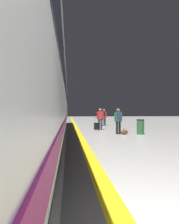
# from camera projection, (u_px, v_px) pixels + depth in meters

# --- Properties ---
(safety_line_strip) EXTENTS (0.36, 80.00, 0.01)m
(safety_line_strip) POSITION_uv_depth(u_px,v_px,m) (81.00, 138.00, 10.84)
(safety_line_strip) COLOR yellow
(safety_line_strip) RESTS_ON ground
(tactile_edge_band) EXTENTS (0.73, 80.00, 0.01)m
(tactile_edge_band) POSITION_uv_depth(u_px,v_px,m) (73.00, 138.00, 10.80)
(tactile_edge_band) COLOR slate
(tactile_edge_band) RESTS_ON ground
(high_speed_train) EXTENTS (2.94, 34.19, 4.97)m
(high_speed_train) POSITION_uv_depth(u_px,v_px,m) (29.00, 84.00, 8.37)
(high_speed_train) COLOR #38383D
(high_speed_train) RESTS_ON ground
(passenger_near) EXTENTS (0.50, 0.34, 1.62)m
(passenger_near) POSITION_uv_depth(u_px,v_px,m) (118.00, 118.00, 12.63)
(passenger_near) COLOR black
(passenger_near) RESTS_ON ground
(duffel_bag_near) EXTENTS (0.44, 0.26, 0.36)m
(duffel_bag_near) POSITION_uv_depth(u_px,v_px,m) (124.00, 132.00, 12.47)
(duffel_bag_near) COLOR brown
(duffel_bag_near) RESTS_ON ground
(passenger_mid) EXTENTS (0.52, 0.22, 1.68)m
(passenger_mid) POSITION_uv_depth(u_px,v_px,m) (100.00, 117.00, 15.71)
(passenger_mid) COLOR #383842
(passenger_mid) RESTS_ON ground
(suitcase_mid) EXTENTS (0.43, 0.33, 0.95)m
(suitcase_mid) POSITION_uv_depth(u_px,v_px,m) (97.00, 126.00, 15.35)
(suitcase_mid) COLOR black
(suitcase_mid) RESTS_ON ground
(passenger_far) EXTENTS (0.51, 0.39, 1.69)m
(passenger_far) POSITION_uv_depth(u_px,v_px,m) (104.00, 115.00, 20.58)
(passenger_far) COLOR black
(passenger_far) RESTS_ON ground
(suitcase_far) EXTENTS (0.39, 0.25, 0.61)m
(suitcase_far) POSITION_uv_depth(u_px,v_px,m) (101.00, 122.00, 20.30)
(suitcase_far) COLOR #9E9EA3
(suitcase_far) RESTS_ON ground
(waste_bin) EXTENTS (0.46, 0.46, 0.91)m
(waste_bin) POSITION_uv_depth(u_px,v_px,m) (140.00, 127.00, 12.55)
(waste_bin) COLOR #2D6638
(waste_bin) RESTS_ON ground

